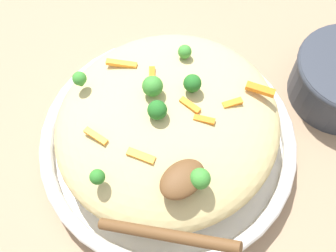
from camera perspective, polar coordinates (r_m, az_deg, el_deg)
ground_plane at (r=0.61m, az=-0.00°, el=-3.16°), size 2.40×2.40×0.00m
serving_bowl at (r=0.59m, az=-0.00°, el=-2.21°), size 0.36×0.36×0.04m
pasta_mound at (r=0.54m, az=-0.00°, el=0.33°), size 0.30×0.28×0.08m
carrot_piece_0 at (r=0.54m, az=12.55°, el=4.93°), size 0.03×0.04×0.01m
carrot_piece_1 at (r=0.50m, az=3.03°, el=2.86°), size 0.01×0.03×0.01m
carrot_piece_2 at (r=0.53m, az=-2.20°, el=6.94°), size 0.02×0.02×0.01m
carrot_piece_3 at (r=0.50m, az=4.98°, el=0.84°), size 0.02×0.03×0.01m
carrot_piece_4 at (r=0.55m, az=-6.65°, el=8.32°), size 0.03×0.04×0.01m
carrot_piece_5 at (r=0.52m, az=8.81°, el=3.11°), size 0.03×0.02×0.01m
carrot_piece_6 at (r=0.50m, az=-9.86°, el=-1.38°), size 0.02×0.03×0.01m
carrot_piece_7 at (r=0.48m, az=-3.72°, el=-4.13°), size 0.02×0.03×0.01m
broccoli_floret_0 at (r=0.45m, az=4.40°, el=-7.24°), size 0.02×0.02×0.03m
broccoli_floret_1 at (r=0.53m, az=-12.04°, el=6.37°), size 0.02×0.02×0.02m
broccoli_floret_2 at (r=0.51m, az=3.00°, el=6.17°), size 0.02×0.02×0.03m
broccoli_floret_3 at (r=0.55m, az=2.31°, el=10.13°), size 0.02×0.02×0.02m
broccoli_floret_4 at (r=0.50m, az=-2.34°, el=5.31°), size 0.03×0.03×0.03m
broccoli_floret_5 at (r=0.49m, az=-1.50°, el=2.20°), size 0.02×0.02×0.03m
broccoli_floret_6 at (r=0.47m, az=-9.66°, el=-6.91°), size 0.02×0.02×0.02m
serving_spoon at (r=0.44m, az=1.23°, el=-9.68°), size 0.13×0.13×0.07m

